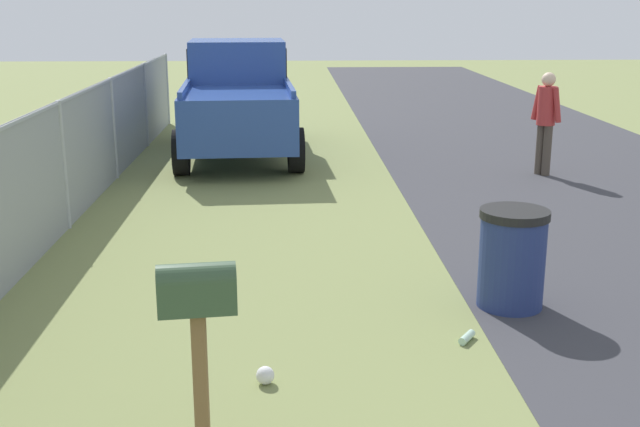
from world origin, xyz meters
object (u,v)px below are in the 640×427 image
at_px(pickup_truck, 238,95).
at_px(pedestrian, 546,116).
at_px(trash_bin, 512,258).
at_px(mailbox, 197,302).

height_order(pickup_truck, pedestrian, pickup_truck).
bearing_deg(pickup_truck, pedestrian, -115.74).
bearing_deg(pedestrian, pickup_truck, 122.98).
relative_size(trash_bin, pedestrian, 0.56).
xyz_separation_m(pickup_truck, trash_bin, (-7.94, -3.02, -0.63)).
height_order(pickup_truck, trash_bin, pickup_truck).
bearing_deg(trash_bin, pickup_truck, 20.81).
bearing_deg(mailbox, pedestrian, -37.61).
bearing_deg(mailbox, pickup_truck, -5.13).
height_order(mailbox, pickup_truck, pickup_truck).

